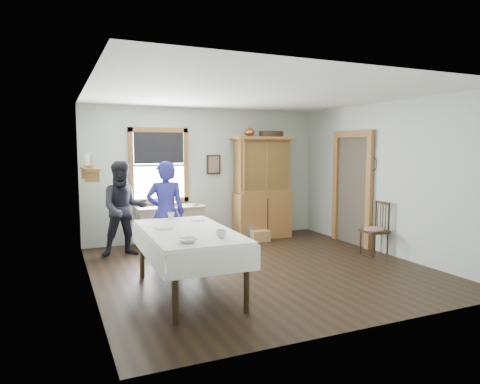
# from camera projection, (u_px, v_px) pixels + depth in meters

# --- Properties ---
(room) EXTENTS (5.01, 5.01, 2.70)m
(room) POSITION_uv_depth(u_px,v_px,m) (260.00, 183.00, 6.62)
(room) COLOR black
(room) RESTS_ON ground
(window) EXTENTS (1.18, 0.07, 1.48)m
(window) POSITION_uv_depth(u_px,v_px,m) (159.00, 161.00, 8.43)
(window) COLOR white
(window) RESTS_ON room
(doorway) EXTENTS (0.09, 1.14, 2.22)m
(doorway) POSITION_uv_depth(u_px,v_px,m) (352.00, 185.00, 8.39)
(doorway) COLOR #433B30
(doorway) RESTS_ON room
(wall_shelf) EXTENTS (0.24, 1.00, 0.44)m
(wall_shelf) POSITION_uv_depth(u_px,v_px,m) (90.00, 167.00, 7.05)
(wall_shelf) COLOR olive
(wall_shelf) RESTS_ON room
(framed_picture) EXTENTS (0.30, 0.04, 0.40)m
(framed_picture) POSITION_uv_depth(u_px,v_px,m) (214.00, 165.00, 8.90)
(framed_picture) COLOR #352112
(framed_picture) RESTS_ON room
(rug_beater) EXTENTS (0.01, 0.27, 0.27)m
(rug_beater) POSITION_uv_depth(u_px,v_px,m) (372.00, 157.00, 7.83)
(rug_beater) COLOR black
(rug_beater) RESTS_ON room
(work_counter) EXTENTS (1.33, 0.52, 0.76)m
(work_counter) POSITION_uv_depth(u_px,v_px,m) (171.00, 225.00, 8.39)
(work_counter) COLOR tan
(work_counter) RESTS_ON room
(china_hutch) EXTENTS (1.28, 0.67, 2.13)m
(china_hutch) POSITION_uv_depth(u_px,v_px,m) (262.00, 187.00, 9.04)
(china_hutch) COLOR olive
(china_hutch) RESTS_ON room
(dining_table) EXTENTS (1.15, 2.12, 0.84)m
(dining_table) POSITION_uv_depth(u_px,v_px,m) (188.00, 261.00, 5.55)
(dining_table) COLOR white
(dining_table) RESTS_ON room
(spindle_chair) EXTENTS (0.47, 0.47, 0.95)m
(spindle_chair) POSITION_uv_depth(u_px,v_px,m) (374.00, 228.00, 7.55)
(spindle_chair) COLOR #352112
(spindle_chair) RESTS_ON room
(pail) EXTENTS (0.31, 0.31, 0.29)m
(pail) POSITION_uv_depth(u_px,v_px,m) (248.00, 233.00, 8.85)
(pail) COLOR gray
(pail) RESTS_ON room
(wicker_basket) EXTENTS (0.38, 0.28, 0.22)m
(wicker_basket) POSITION_uv_depth(u_px,v_px,m) (260.00, 236.00, 8.72)
(wicker_basket) COLOR #AD854E
(wicker_basket) RESTS_ON room
(woman_blue) EXTENTS (0.63, 0.48, 1.56)m
(woman_blue) POSITION_uv_depth(u_px,v_px,m) (166.00, 217.00, 6.88)
(woman_blue) COLOR navy
(woman_blue) RESTS_ON room
(figure_dark) EXTENTS (0.77, 0.61, 1.55)m
(figure_dark) POSITION_uv_depth(u_px,v_px,m) (124.00, 212.00, 7.47)
(figure_dark) COLOR black
(figure_dark) RESTS_ON room
(table_cup_a) EXTENTS (0.15, 0.15, 0.10)m
(table_cup_a) POSITION_uv_depth(u_px,v_px,m) (221.00, 234.00, 4.99)
(table_cup_a) COLOR silver
(table_cup_a) RESTS_ON dining_table
(table_cup_b) EXTENTS (0.11, 0.11, 0.10)m
(table_cup_b) POSITION_uv_depth(u_px,v_px,m) (171.00, 216.00, 6.35)
(table_cup_b) COLOR silver
(table_cup_b) RESTS_ON dining_table
(table_bowl) EXTENTS (0.28, 0.28, 0.06)m
(table_bowl) POSITION_uv_depth(u_px,v_px,m) (187.00, 240.00, 4.74)
(table_bowl) COLOR silver
(table_bowl) RESTS_ON dining_table
(counter_book) EXTENTS (0.28, 0.30, 0.02)m
(counter_book) POSITION_uv_depth(u_px,v_px,m) (187.00, 205.00, 8.40)
(counter_book) COLOR brown
(counter_book) RESTS_ON work_counter
(counter_bowl) EXTENTS (0.20, 0.20, 0.06)m
(counter_bowl) POSITION_uv_depth(u_px,v_px,m) (169.00, 206.00, 8.22)
(counter_bowl) COLOR silver
(counter_bowl) RESTS_ON work_counter
(shelf_bowl) EXTENTS (0.22, 0.22, 0.05)m
(shelf_bowl) POSITION_uv_depth(u_px,v_px,m) (90.00, 166.00, 7.06)
(shelf_bowl) COLOR silver
(shelf_bowl) RESTS_ON wall_shelf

